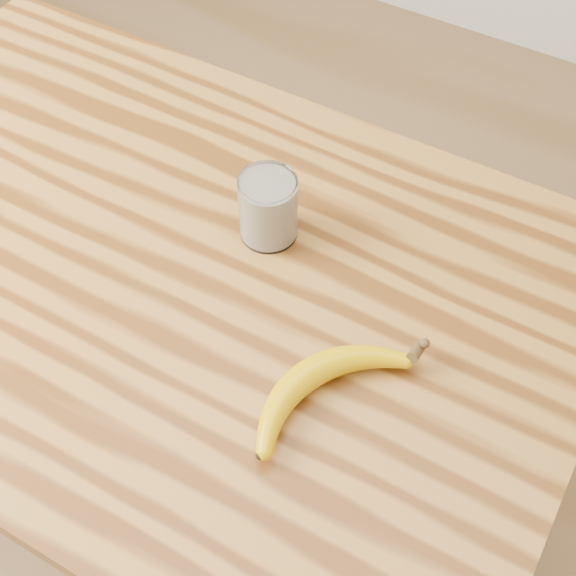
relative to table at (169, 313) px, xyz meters
The scene contains 3 objects.
table is the anchor object (origin of this frame).
smoothie_glass 0.24m from the table, 47.49° to the left, with size 0.08×0.08×0.10m.
banana 0.32m from the table, 13.47° to the right, with size 0.12×0.32×0.04m, color #CF9C00, non-canonical shape.
Camera 1 is at (0.51, -0.52, 1.77)m, focal length 50.00 mm.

